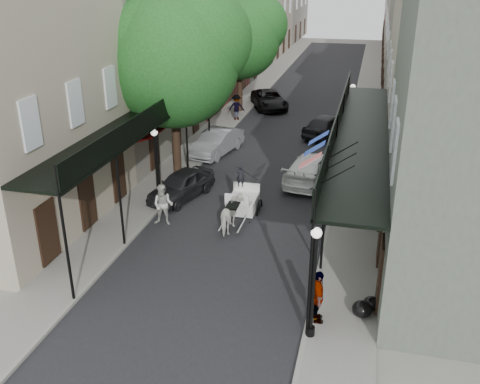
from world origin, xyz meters
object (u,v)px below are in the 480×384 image
Objects in this scene: tree_far at (245,34)px; pedestrian_sidewalk_left at (237,107)px; lamppost_left at (156,166)px; car_left_mid at (217,142)px; pedestrian_sidewalk_right at (318,297)px; tree_near at (181,54)px; pedestrian_walking at (163,205)px; car_left_far at (269,99)px; car_right_near at (312,168)px; car_left_near at (181,185)px; lamppost_right_far at (351,112)px; lamppost_right_near at (313,282)px; horse at (232,215)px; carriage at (245,189)px; car_right_far at (327,125)px.

pedestrian_sidewalk_left is at bearing -89.05° from tree_far.
lamppost_left is 0.82× the size of car_left_mid.
lamppost_left is at bearing 36.39° from pedestrian_sidewalk_right.
tree_near is 5.13× the size of pedestrian_walking.
pedestrian_sidewalk_right is 27.80m from car_left_far.
car_left_near is at bearing 41.58° from car_right_near.
pedestrian_sidewalk_left is 1.01× the size of pedestrian_sidewalk_right.
pedestrian_walking is at bearing -117.90° from lamppost_right_far.
lamppost_left is 1.00× the size of lamppost_right_far.
car_left_near is 7.03m from car_right_near.
lamppost_right_near is (8.30, -12.18, -4.44)m from tree_near.
tree_far reaches higher than lamppost_right_near.
lamppost_right_far is (8.35, -6.18, -3.79)m from tree_far.
horse is (4.13, -5.72, -5.74)m from tree_near.
tree_far is 15.76m from car_right_near.
lamppost_right_near is (8.35, -26.18, -3.79)m from tree_far.
lamppost_right_near is at bearing 122.59° from horse.
tree_near is at bearing 83.00° from pedestrian_sidewalk_left.
carriage reaches higher than pedestrian_sidewalk_left.
lamppost_right_far is at bearing -12.22° from pedestrian_sidewalk_right.
tree_far is 1.91× the size of car_right_far.
car_left_far is at bearing 103.59° from lamppost_right_near.
lamppost_left is 14.53m from lamppost_right_far.
tree_far reaches higher than lamppost_right_far.
lamppost_right_near reaches higher than horse.
car_left_near is at bearing 59.08° from lamppost_left.
car_right_far is (5.76, 14.91, -0.17)m from pedestrian_walking.
car_left_near is at bearing -87.05° from tree_far.
horse is 14.98m from car_right_far.
tree_far is 1.70× the size of car_left_far.
lamppost_left is 14.86m from car_right_far.
pedestrian_walking is (0.94, -1.71, -1.11)m from lamppost_left.
horse is 17.49m from pedestrian_sidewalk_left.
car_right_near is (2.68, 4.14, -0.22)m from carriage.
lamppost_right_near reaches higher than pedestrian_sidewalk_right.
pedestrian_walking is at bearing 40.56° from pedestrian_sidewalk_right.
pedestrian_walking reaches higher than horse.
car_right_near is at bearing -92.73° from car_left_far.
tree_near is at bearing 95.92° from pedestrian_walking.
tree_far is 2.11× the size of car_left_near.
tree_near is 8.16m from pedestrian_walking.
pedestrian_sidewalk_right is 17.10m from car_left_mid.
car_left_mid is (0.65, 3.82, -5.74)m from tree_near.
carriage reaches higher than car_left_mid.
car_right_near is (6.80, 0.75, -5.73)m from tree_near.
lamppost_left is 0.91× the size of car_left_near.
tree_far is at bearing 103.18° from carriage.
car_left_far is (0.56, 21.42, -0.24)m from pedestrian_walking.
horse is (-4.17, 6.46, -1.30)m from lamppost_right_near.
lamppost_right_near is 2.09× the size of horse.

